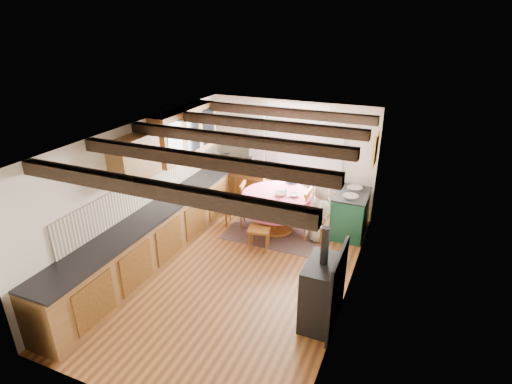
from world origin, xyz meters
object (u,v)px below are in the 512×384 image
at_px(cup, 285,193).
at_px(chair_right, 316,216).
at_px(dining_table, 276,213).
at_px(chair_near, 259,227).
at_px(chair_left, 235,204).
at_px(child_far, 291,196).
at_px(aga_range, 350,213).
at_px(cast_iron_stove, 322,277).
at_px(child_right, 321,211).

bearing_deg(cup, chair_right, 0.12).
xyz_separation_m(dining_table, chair_near, (-0.06, -0.76, 0.04)).
height_order(chair_left, chair_right, chair_right).
distance_m(dining_table, chair_near, 0.76).
bearing_deg(child_far, aga_range, 170.21).
bearing_deg(cast_iron_stove, cup, 120.36).
bearing_deg(chair_right, child_right, -90.91).
bearing_deg(cast_iron_stove, child_far, 115.82).
xyz_separation_m(chair_left, chair_right, (1.67, 0.06, 0.03)).
height_order(dining_table, cast_iron_stove, cast_iron_stove).
bearing_deg(aga_range, chair_left, -166.29).
xyz_separation_m(chair_left, aga_range, (2.24, 0.55, -0.03)).
height_order(chair_right, child_far, child_far).
relative_size(chair_left, child_right, 0.76).
bearing_deg(chair_near, aga_range, 28.69).
distance_m(chair_left, child_far, 1.19).
relative_size(chair_right, child_right, 0.81).
bearing_deg(chair_left, chair_right, 80.51).
distance_m(cast_iron_stove, cup, 2.59).
xyz_separation_m(cast_iron_stove, child_far, (-1.38, 2.86, -0.23)).
xyz_separation_m(child_far, child_right, (0.80, -0.63, 0.09)).
height_order(chair_near, chair_left, chair_left).
bearing_deg(cast_iron_stove, aga_range, 92.32).
distance_m(chair_near, cast_iron_stove, 2.13).
relative_size(chair_left, child_far, 0.89).
bearing_deg(cup, child_right, -0.15).
distance_m(chair_left, chair_right, 1.67).
height_order(aga_range, cast_iron_stove, cast_iron_stove).
relative_size(chair_near, aga_range, 0.95).
distance_m(chair_left, aga_range, 2.30).
bearing_deg(aga_range, cup, -157.98).
bearing_deg(cup, cast_iron_stove, -59.64).
height_order(chair_left, cast_iron_stove, cast_iron_stove).
bearing_deg(dining_table, cup, 3.57).
relative_size(cast_iron_stove, cup, 13.79).
distance_m(chair_right, aga_range, 0.75).
relative_size(chair_left, chair_right, 0.94).
bearing_deg(chair_left, child_right, 80.29).
xyz_separation_m(dining_table, cast_iron_stove, (1.47, -2.22, 0.34)).
relative_size(aga_range, child_right, 0.77).
xyz_separation_m(chair_right, child_right, (0.09, -0.00, 0.12)).
bearing_deg(child_far, chair_right, 135.12).
distance_m(dining_table, cast_iron_stove, 2.68).
height_order(chair_left, child_right, child_right).
xyz_separation_m(dining_table, chair_right, (0.79, 0.01, 0.09)).
relative_size(aga_range, cast_iron_stove, 0.63).
bearing_deg(chair_right, dining_table, 91.97).
height_order(aga_range, child_far, child_far).
height_order(chair_right, child_right, child_right).
xyz_separation_m(aga_range, cast_iron_stove, (0.11, -2.71, 0.31)).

